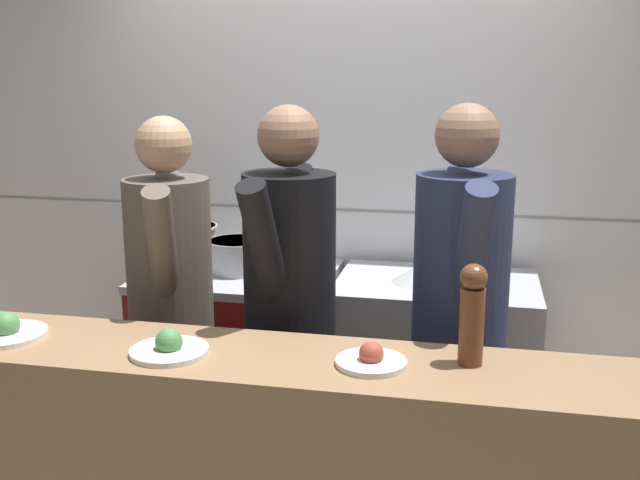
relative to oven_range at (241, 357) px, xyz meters
name	(u,v)px	position (x,y,z in m)	size (l,w,h in m)	color
wall_back_tiled	(349,181)	(0.48, 0.40, 0.86)	(8.00, 0.06, 2.60)	white
oven_range	(241,357)	(0.00, 0.00, 0.00)	(0.93, 0.71, 0.89)	maroon
prep_counter	(434,372)	(0.97, 0.00, 0.00)	(0.93, 0.65, 0.90)	#B7BABF
stock_pot	(189,245)	(-0.28, 0.06, 0.55)	(0.29, 0.29, 0.21)	beige
sauce_pot	(237,255)	(-0.01, 0.01, 0.53)	(0.29, 0.29, 0.16)	#B7BABF
braising_pot	(289,255)	(0.27, -0.05, 0.56)	(0.29, 0.29, 0.22)	beige
mixing_bowl_steel	(418,274)	(0.88, -0.04, 0.49)	(0.25, 0.25, 0.08)	#B7BABF
plated_dish_main	(6,331)	(-0.41, -1.27, 0.55)	(0.27, 0.27, 0.09)	white
plated_dish_appetiser	(169,348)	(0.19, -1.29, 0.55)	(0.25, 0.25, 0.09)	white
plated_dish_dessert	(371,359)	(0.84, -1.25, 0.55)	(0.22, 0.22, 0.08)	white
pepper_mill	(472,312)	(1.13, -1.18, 0.70)	(0.08, 0.08, 0.32)	brown
chef_head_cook	(171,301)	(-0.07, -0.67, 0.50)	(0.43, 0.73, 1.69)	black
chef_sous	(290,307)	(0.44, -0.72, 0.52)	(0.40, 0.76, 1.74)	black
chef_line	(459,312)	(1.09, -0.66, 0.53)	(0.41, 0.77, 1.75)	black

